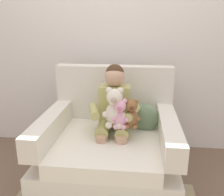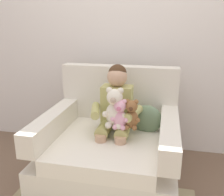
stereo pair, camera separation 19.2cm
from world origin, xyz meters
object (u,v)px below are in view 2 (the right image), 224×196
object	(u,v)px
armchair	(111,148)
plush_cream	(115,109)
plush_brown	(131,115)
seated_child	(116,109)
plush_pink	(120,115)
throw_pillow	(147,119)

from	to	relation	value
armchair	plush_cream	xyz separation A→B (m)	(0.05, -0.08, 0.40)
plush_cream	armchair	bearing A→B (deg)	115.43
armchair	plush_brown	bearing A→B (deg)	-26.02
seated_child	plush_cream	distance (m)	0.14
armchair	plush_pink	world-z (taller)	armchair
seated_child	plush_pink	bearing A→B (deg)	-61.80
plush_pink	throw_pillow	bearing A→B (deg)	32.17
armchair	plush_cream	size ratio (longest dim) A/B	3.40
plush_brown	plush_cream	world-z (taller)	plush_cream
plush_pink	plush_cream	bearing A→B (deg)	130.10
plush_pink	plush_brown	bearing A→B (deg)	-7.62
armchair	throw_pillow	xyz separation A→B (m)	(0.29, 0.14, 0.24)
armchair	seated_child	xyz separation A→B (m)	(0.03, 0.04, 0.35)
plush_cream	throw_pillow	bearing A→B (deg)	37.75
throw_pillow	armchair	bearing A→B (deg)	-153.85
plush_brown	throw_pillow	world-z (taller)	plush_brown
armchair	plush_pink	size ratio (longest dim) A/B	4.55
plush_pink	throw_pillow	distance (m)	0.34
armchair	seated_child	world-z (taller)	seated_child
plush_brown	armchair	bearing A→B (deg)	138.13
armchair	seated_child	distance (m)	0.36
seated_child	plush_cream	bearing A→B (deg)	-76.45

